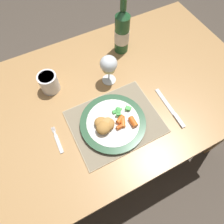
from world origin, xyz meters
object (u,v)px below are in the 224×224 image
object	(u,v)px
dinner_plate	(113,123)
bottle	(122,31)
table_knife	(172,111)
wine_glass	(109,65)
dining_table	(94,109)
drinking_cup	(49,82)
fork	(58,142)

from	to	relation	value
dinner_plate	bottle	distance (m)	0.45
bottle	table_knife	bearing A→B (deg)	-87.20
table_knife	wine_glass	world-z (taller)	wine_glass
dining_table	drinking_cup	xyz separation A→B (m)	(-0.15, 0.14, 0.13)
table_knife	drinking_cup	distance (m)	0.56
fork	table_knife	xyz separation A→B (m)	(0.50, -0.09, 0.00)
wine_glass	drinking_cup	size ratio (longest dim) A/B	1.67
drinking_cup	dinner_plate	bearing A→B (deg)	-60.12
dinner_plate	fork	size ratio (longest dim) A/B	2.22
dining_table	fork	bearing A→B (deg)	-149.64
dining_table	wine_glass	size ratio (longest dim) A/B	10.55
dinner_plate	table_knife	world-z (taller)	dinner_plate
fork	drinking_cup	xyz separation A→B (m)	(0.06, 0.27, 0.04)
dinner_plate	table_knife	xyz separation A→B (m)	(0.26, -0.06, -0.01)
fork	table_knife	bearing A→B (deg)	-10.66
dining_table	drinking_cup	distance (m)	0.24
fork	bottle	distance (m)	0.59
wine_glass	bottle	xyz separation A→B (m)	(0.15, 0.15, 0.01)
table_knife	wine_glass	xyz separation A→B (m)	(-0.17, 0.28, 0.10)
dinner_plate	wine_glass	world-z (taller)	wine_glass
bottle	dining_table	bearing A→B (deg)	-140.78
wine_glass	dining_table	bearing A→B (deg)	-151.07
dining_table	table_knife	xyz separation A→B (m)	(0.29, -0.22, 0.09)
drinking_cup	bottle	bearing A→B (deg)	10.00
table_knife	wine_glass	distance (m)	0.34
fork	wine_glass	distance (m)	0.39
fork	table_knife	size ratio (longest dim) A/B	0.57
wine_glass	drinking_cup	world-z (taller)	wine_glass
dinner_plate	drinking_cup	world-z (taller)	drinking_cup
bottle	drinking_cup	distance (m)	0.42
dinner_plate	fork	xyz separation A→B (m)	(-0.23, 0.03, -0.01)
dining_table	bottle	bearing A→B (deg)	39.22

